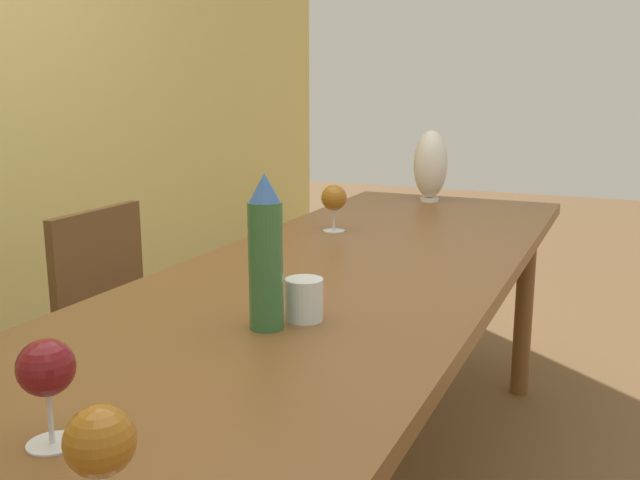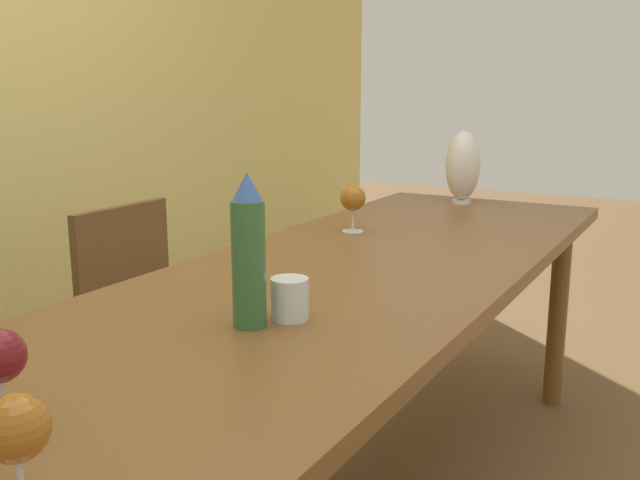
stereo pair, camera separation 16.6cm
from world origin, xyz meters
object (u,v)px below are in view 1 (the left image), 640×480
vase (430,165)px  chair_far (137,333)px  wine_glass_2 (334,199)px  water_tumbler (304,299)px  water_bottle (266,255)px  wine_glass_1 (44,370)px  wine_glass_3 (100,445)px

vase → chair_far: 1.30m
wine_glass_2 → chair_far: wine_glass_2 is taller
water_tumbler → chair_far: (0.49, 0.81, -0.35)m
water_bottle → wine_glass_1: bearing=175.1°
wine_glass_2 → water_tumbler: bearing=-161.1°
wine_glass_1 → water_tumbler: bearing=-8.6°
wine_glass_2 → chair_far: (-0.34, 0.53, -0.41)m
water_bottle → wine_glass_2: size_ratio=2.01×
water_bottle → wine_glass_3: bearing=-166.9°
water_tumbler → chair_far: 1.01m
water_tumbler → wine_glass_3: 0.71m
water_tumbler → vase: bearing=6.1°
wine_glass_1 → chair_far: bearing=33.9°
wine_glass_2 → wine_glass_3: (-1.53, -0.38, -0.01)m
water_tumbler → chair_far: size_ratio=0.10×
wine_glass_3 → wine_glass_1: bearing=58.3°
vase → water_tumbler: bearing=-173.9°
vase → wine_glass_2: bearing=170.4°
wine_glass_1 → water_bottle: bearing=-4.9°
wine_glass_3 → water_bottle: bearing=13.1°
water_tumbler → wine_glass_2: 0.87m
vase → wine_glass_3: bearing=-173.2°
vase → wine_glass_2: size_ratio=1.89×
wine_glass_1 → wine_glass_3: wine_glass_1 is taller
water_tumbler → wine_glass_3: (-0.70, -0.10, 0.06)m
wine_glass_3 → chair_far: 1.55m
wine_glass_1 → wine_glass_3: 0.22m
wine_glass_3 → water_tumbler: bearing=8.2°
water_tumbler → vase: size_ratio=0.30×
wine_glass_3 → chair_far: bearing=37.5°
wine_glass_2 → wine_glass_3: 1.57m
wine_glass_2 → chair_far: size_ratio=0.18×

